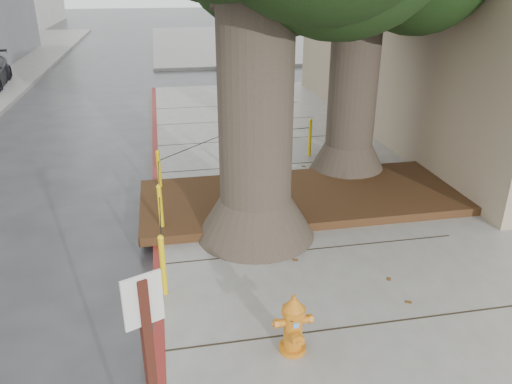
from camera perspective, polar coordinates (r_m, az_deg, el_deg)
ground at (r=6.75m, az=7.08°, el=-16.48°), size 140.00×140.00×0.00m
sidewalk_far at (r=35.97m, az=1.70°, el=16.86°), size 16.00×20.00×0.15m
curb_red at (r=8.52m, az=-11.17°, el=-6.83°), size 0.14×26.00×0.16m
planter_bed at (r=10.04m, az=5.40°, el=-0.56°), size 6.40×2.60×0.16m
bollard_ring at (r=9.99m, az=-5.06°, el=2.02°), size 3.79×5.39×0.95m
fire_hydrant at (r=6.11m, az=4.28°, el=-14.87°), size 0.41×0.37×0.79m
car_silver at (r=25.30m, az=-0.86°, el=15.03°), size 3.18×1.42×1.06m
car_red at (r=28.56m, az=19.96°, el=14.76°), size 3.63×1.64×1.15m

